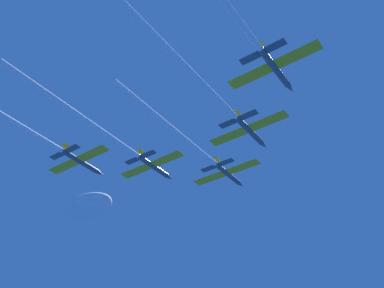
{
  "coord_description": "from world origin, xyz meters",
  "views": [
    {
      "loc": [
        37.6,
        -66.06,
        -47.04
      ],
      "look_at": [
        -0.23,
        -12.79,
        -0.27
      ],
      "focal_mm": 40.42,
      "sensor_mm": 36.0,
      "label": 1
    }
  ],
  "objects_px": {
    "jet_right_wing": "(206,87)",
    "jet_right_outer": "(224,1)",
    "jet_left_outer": "(24,128)",
    "jet_left_wing": "(115,140)",
    "jet_lead": "(199,150)"
  },
  "relations": [
    {
      "from": "jet_lead",
      "to": "jet_right_outer",
      "type": "xyz_separation_m",
      "value": [
        21.39,
        -25.28,
        0.46
      ]
    },
    {
      "from": "jet_lead",
      "to": "jet_left_outer",
      "type": "height_order",
      "value": "jet_lead"
    },
    {
      "from": "jet_left_wing",
      "to": "jet_left_outer",
      "type": "height_order",
      "value": "jet_left_wing"
    },
    {
      "from": "jet_left_outer",
      "to": "jet_right_wing",
      "type": "bearing_deg",
      "value": 17.34
    },
    {
      "from": "jet_left_outer",
      "to": "jet_right_outer",
      "type": "bearing_deg",
      "value": -1.73
    },
    {
      "from": "jet_left_wing",
      "to": "jet_right_wing",
      "type": "xyz_separation_m",
      "value": [
        22.14,
        -2.51,
        -0.73
      ]
    },
    {
      "from": "jet_right_wing",
      "to": "jet_left_outer",
      "type": "distance_m",
      "value": 33.35
    },
    {
      "from": "jet_lead",
      "to": "jet_right_outer",
      "type": "relative_size",
      "value": 0.81
    },
    {
      "from": "jet_left_outer",
      "to": "jet_right_outer",
      "type": "relative_size",
      "value": 0.94
    },
    {
      "from": "jet_left_wing",
      "to": "jet_right_wing",
      "type": "height_order",
      "value": "jet_left_wing"
    },
    {
      "from": "jet_right_outer",
      "to": "jet_right_wing",
      "type": "bearing_deg",
      "value": 132.52
    },
    {
      "from": "jet_right_wing",
      "to": "jet_right_outer",
      "type": "distance_m",
      "value": 15.24
    },
    {
      "from": "jet_right_wing",
      "to": "jet_right_outer",
      "type": "xyz_separation_m",
      "value": [
        10.28,
        -11.21,
        0.86
      ]
    },
    {
      "from": "jet_right_wing",
      "to": "jet_left_outer",
      "type": "xyz_separation_m",
      "value": [
        -31.83,
        -9.94,
        -0.05
      ]
    },
    {
      "from": "jet_lead",
      "to": "jet_right_wing",
      "type": "height_order",
      "value": "jet_lead"
    }
  ]
}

